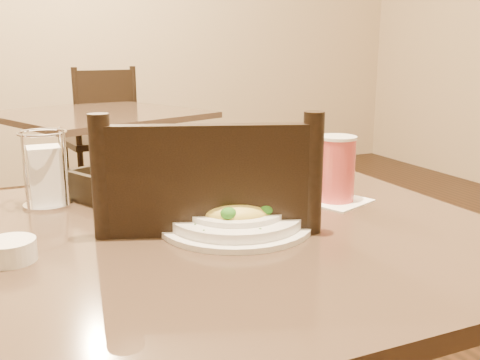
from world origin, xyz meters
name	(u,v)px	position (x,y,z in m)	size (l,w,h in m)	color
main_table	(244,334)	(0.00, 0.00, 0.49)	(0.90, 0.90, 0.72)	black
background_table	(101,155)	(0.05, 1.95, 0.49)	(1.18, 1.18, 0.72)	black
dining_chair_near	(210,312)	(-0.04, 0.10, 0.50)	(0.54, 0.54, 0.93)	black
dining_chair_far	(102,135)	(0.16, 2.60, 0.50)	(0.48, 0.48, 0.93)	black
pasta_bowl	(235,214)	(-0.02, -0.01, 0.74)	(0.30, 0.28, 0.09)	white
drink_glass	(336,169)	(0.24, 0.06, 0.79)	(0.16, 0.16, 0.14)	white
bread_basket	(133,186)	(-0.14, 0.28, 0.74)	(0.29, 0.27, 0.06)	black
napkin_caddy	(45,174)	(-0.32, 0.28, 0.78)	(0.10, 0.10, 0.16)	silver
side_plate	(294,183)	(0.23, 0.22, 0.72)	(0.16, 0.16, 0.01)	white
butter_ramekin	(10,251)	(-0.40, -0.02, 0.73)	(0.08, 0.08, 0.03)	white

